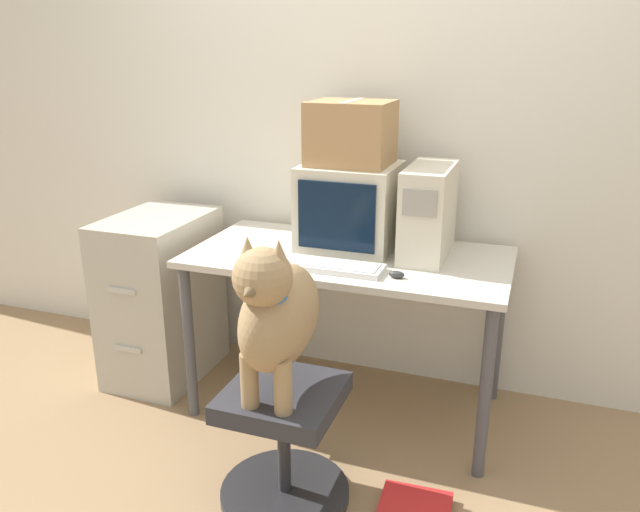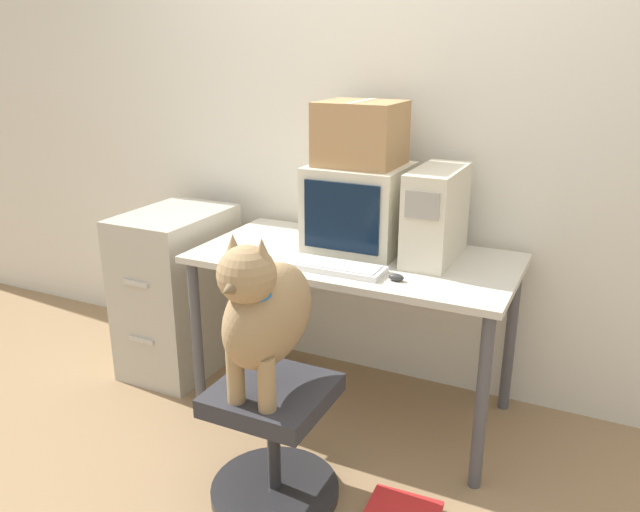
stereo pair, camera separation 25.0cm
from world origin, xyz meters
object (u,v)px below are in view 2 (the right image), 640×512
crt_monitor (359,207)px  pc_tower (436,214)px  keyboard (330,266)px  cardboard_box (361,134)px  office_chair (274,440)px  book_stack_floor (402,512)px  dog (264,310)px  filing_cabinet (178,291)px

crt_monitor → pc_tower: bearing=-1.4°
keyboard → cardboard_box: cardboard_box is taller
pc_tower → office_chair: size_ratio=0.89×
keyboard → pc_tower: bearing=42.5°
crt_monitor → keyboard: 0.37m
keyboard → book_stack_floor: bearing=-39.2°
pc_tower → book_stack_floor: size_ratio=1.62×
pc_tower → dog: size_ratio=0.72×
crt_monitor → pc_tower: size_ratio=0.95×
keyboard → office_chair: size_ratio=0.93×
office_chair → filing_cabinet: size_ratio=0.58×
pc_tower → office_chair: pc_tower is taller
crt_monitor → filing_cabinet: size_ratio=0.49×
keyboard → book_stack_floor: keyboard is taller
pc_tower → book_stack_floor: bearing=-79.5°
office_chair → book_stack_floor: (0.49, 0.09, -0.23)m
crt_monitor → cardboard_box: size_ratio=1.20×
dog → book_stack_floor: 0.92m
book_stack_floor → filing_cabinet: bearing=157.5°
office_chair → book_stack_floor: size_ratio=1.82×
pc_tower → cardboard_box: 0.48m
dog → office_chair: bearing=90.0°
keyboard → book_stack_floor: (0.48, -0.39, -0.77)m
office_chair → filing_cabinet: (-0.97, 0.70, 0.18)m
cardboard_box → book_stack_floor: bearing=-55.9°
dog → filing_cabinet: (-0.97, 0.74, -0.37)m
filing_cabinet → cardboard_box: size_ratio=2.46×
pc_tower → cardboard_box: bearing=178.0°
keyboard → office_chair: keyboard is taller
keyboard → dog: (-0.01, -0.52, 0.01)m
pc_tower → filing_cabinet: size_ratio=0.52×
filing_cabinet → book_stack_floor: (1.46, -0.61, -0.41)m
pc_tower → filing_cabinet: (-1.33, -0.11, -0.55)m
crt_monitor → office_chair: size_ratio=0.85×
pc_tower → crt_monitor: bearing=178.6°
pc_tower → book_stack_floor: (0.13, -0.71, -0.95)m
crt_monitor → office_chair: (0.00, -0.82, -0.72)m
office_chair → book_stack_floor: bearing=10.9°
pc_tower → dog: pc_tower is taller
dog → filing_cabinet: 1.28m
crt_monitor → office_chair: bearing=-89.7°
office_chair → cardboard_box: (-0.00, 0.82, 1.05)m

